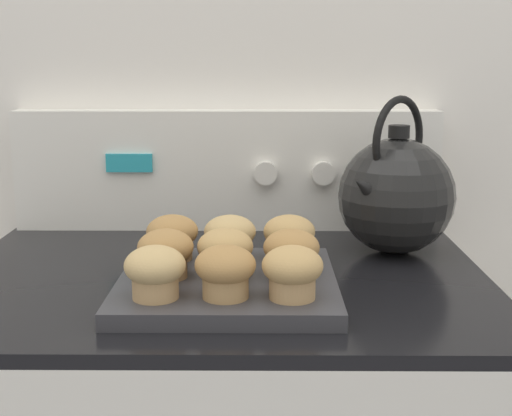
{
  "coord_description": "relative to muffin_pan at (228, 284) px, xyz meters",
  "views": [
    {
      "loc": [
        0.06,
        -0.69,
        1.2
      ],
      "look_at": [
        0.06,
        0.28,
        0.99
      ],
      "focal_mm": 50.0,
      "sensor_mm": 36.0,
      "label": 1
    }
  ],
  "objects": [
    {
      "name": "muffin_pan",
      "position": [
        0.0,
        0.0,
        0.0
      ],
      "size": [
        0.29,
        0.29,
        0.02
      ],
      "color": "#38383D",
      "rests_on": "stove_range"
    },
    {
      "name": "muffin_r2_c0",
      "position": [
        -0.08,
        0.08,
        0.05
      ],
      "size": [
        0.07,
        0.07,
        0.07
      ],
      "color": "#A37A4C",
      "rests_on": "muffin_pan"
    },
    {
      "name": "control_panel",
      "position": [
        -0.02,
        0.37,
        0.1
      ],
      "size": [
        0.77,
        0.07,
        0.22
      ],
      "color": "white",
      "rests_on": "stove_range"
    },
    {
      "name": "muffin_r0_c0",
      "position": [
        -0.08,
        -0.09,
        0.05
      ],
      "size": [
        0.07,
        0.07,
        0.07
      ],
      "color": "tan",
      "rests_on": "muffin_pan"
    },
    {
      "name": "muffin_r1_c2",
      "position": [
        0.09,
        -0.0,
        0.05
      ],
      "size": [
        0.07,
        0.07,
        0.07
      ],
      "color": "#A37A4C",
      "rests_on": "muffin_pan"
    },
    {
      "name": "muffin_r2_c2",
      "position": [
        0.09,
        0.08,
        0.05
      ],
      "size": [
        0.07,
        0.07,
        0.07
      ],
      "color": "olive",
      "rests_on": "muffin_pan"
    },
    {
      "name": "muffin_r1_c1",
      "position": [
        -0.0,
        0.0,
        0.05
      ],
      "size": [
        0.07,
        0.07,
        0.07
      ],
      "color": "tan",
      "rests_on": "muffin_pan"
    },
    {
      "name": "muffin_r0_c1",
      "position": [
        0.0,
        -0.08,
        0.05
      ],
      "size": [
        0.07,
        0.07,
        0.07
      ],
      "color": "tan",
      "rests_on": "muffin_pan"
    },
    {
      "name": "muffin_r0_c2",
      "position": [
        0.08,
        -0.09,
        0.05
      ],
      "size": [
        0.07,
        0.07,
        0.07
      ],
      "color": "tan",
      "rests_on": "muffin_pan"
    },
    {
      "name": "muffin_r2_c1",
      "position": [
        0.0,
        0.08,
        0.05
      ],
      "size": [
        0.07,
        0.07,
        0.07
      ],
      "color": "tan",
      "rests_on": "muffin_pan"
    },
    {
      "name": "muffin_r1_c0",
      "position": [
        -0.08,
        -0.0,
        0.05
      ],
      "size": [
        0.07,
        0.07,
        0.07
      ],
      "color": "#A37A4C",
      "rests_on": "muffin_pan"
    },
    {
      "name": "wall_back",
      "position": [
        -0.02,
        0.42,
        0.3
      ],
      "size": [
        8.0,
        0.05,
        2.4
      ],
      "color": "white",
      "rests_on": "ground_plane"
    },
    {
      "name": "tea_kettle",
      "position": [
        0.26,
        0.2,
        0.09
      ],
      "size": [
        0.19,
        0.2,
        0.25
      ],
      "color": "black",
      "rests_on": "stove_range"
    }
  ]
}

